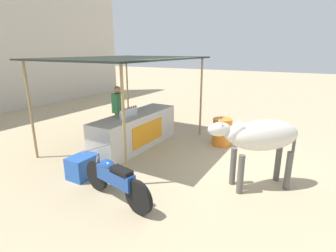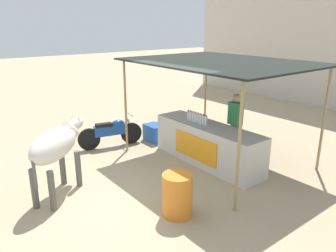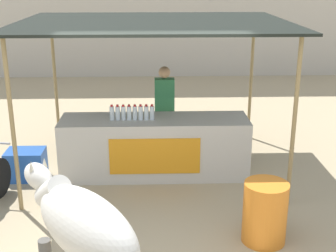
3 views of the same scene
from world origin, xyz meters
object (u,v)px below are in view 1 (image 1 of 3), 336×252
cooler_box (83,167)px  motorcycle_parked (115,179)px  water_barrel (222,132)px  cow (260,138)px  stall_counter (136,131)px  vendor_behind_counter (119,113)px

cooler_box → motorcycle_parked: (-0.36, -1.21, 0.19)m
water_barrel → motorcycle_parked: 3.83m
cow → stall_counter: bearing=79.2°
cooler_box → motorcycle_parked: size_ratio=0.34×
cow → vendor_behind_counter: bearing=78.7°
stall_counter → vendor_behind_counter: 0.86m
stall_counter → cow: size_ratio=1.82×
stall_counter → cooler_box: 2.08m
cooler_box → water_barrel: 3.92m
motorcycle_parked → water_barrel: bearing=-11.1°
water_barrel → cooler_box: bearing=150.2°
stall_counter → cow: (-0.65, -3.42, 0.55)m
water_barrel → motorcycle_parked: motorcycle_parked is taller
stall_counter → vendor_behind_counter: bearing=76.4°
vendor_behind_counter → water_barrel: size_ratio=2.12×
vendor_behind_counter → motorcycle_parked: vendor_behind_counter is taller
stall_counter → cooler_box: stall_counter is taller
cooler_box → cow: cow is taller
motorcycle_parked → cow: bearing=-50.1°
vendor_behind_counter → cooler_box: (-2.25, -0.85, -0.61)m
cow → motorcycle_parked: cow is taller
vendor_behind_counter → water_barrel: vendor_behind_counter is taller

